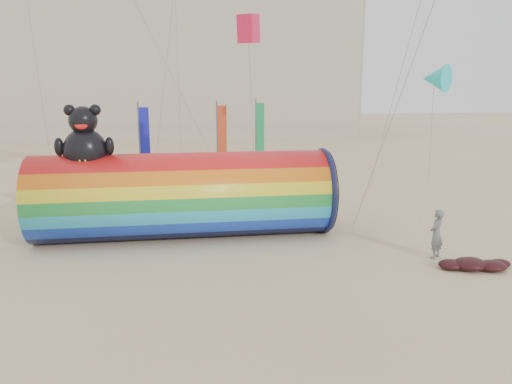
{
  "coord_description": "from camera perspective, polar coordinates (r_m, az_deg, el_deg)",
  "views": [
    {
      "loc": [
        -2.13,
        -16.1,
        6.36
      ],
      "look_at": [
        0.5,
        1.5,
        2.4
      ],
      "focal_mm": 35.0,
      "sensor_mm": 36.0,
      "label": 1
    }
  ],
  "objects": [
    {
      "name": "ground",
      "position": [
        17.44,
        -0.91,
        -8.84
      ],
      "size": [
        160.0,
        160.0,
        0.0
      ],
      "primitive_type": "plane",
      "color": "#CCB58C",
      "rests_on": "ground"
    },
    {
      "name": "hotel_building",
      "position": [
        62.95,
        -18.19,
        15.55
      ],
      "size": [
        60.4,
        15.4,
        20.6
      ],
      "color": "#B7AD99",
      "rests_on": "ground"
    },
    {
      "name": "windsock_assembly",
      "position": [
        20.8,
        -8.23,
        -0.11
      ],
      "size": [
        12.1,
        3.68,
        5.58
      ],
      "color": "red",
      "rests_on": "ground"
    },
    {
      "name": "kite_handler",
      "position": [
        19.4,
        19.92,
        -4.52
      ],
      "size": [
        0.79,
        0.77,
        1.84
      ],
      "primitive_type": "imported",
      "rotation": [
        0.0,
        0.0,
        3.85
      ],
      "color": "slate",
      "rests_on": "ground"
    },
    {
      "name": "fabric_bundle",
      "position": [
        19.01,
        23.72,
        -7.55
      ],
      "size": [
        2.62,
        1.35,
        0.41
      ],
      "color": "#3F0B0F",
      "rests_on": "ground"
    },
    {
      "name": "festival_banners",
      "position": [
        32.13,
        -5.11,
        5.84
      ],
      "size": [
        8.26,
        5.15,
        5.2
      ],
      "color": "#59595E",
      "rests_on": "ground"
    }
  ]
}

